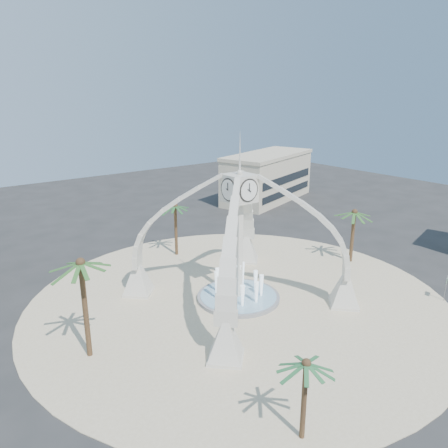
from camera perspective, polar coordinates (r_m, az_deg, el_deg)
ground at (r=43.11m, az=1.89°, el=-9.78°), size 140.00×140.00×0.00m
plaza at (r=43.09m, az=1.89°, el=-9.74°), size 40.00×40.00×0.06m
clock_tower at (r=40.59m, az=1.97°, el=-1.57°), size 17.94×17.94×16.30m
fountain at (r=42.98m, az=1.89°, el=-9.43°), size 8.00×8.00×3.62m
building_ne at (r=80.78m, az=5.71°, el=6.17°), size 21.87×14.17×8.60m
palm_east at (r=52.24m, az=16.69°, el=1.42°), size 4.72×4.72×6.92m
palm_west at (r=33.00m, az=-18.22°, el=-5.02°), size 5.23×5.23×8.49m
palm_north at (r=52.50m, az=-6.41°, el=2.28°), size 5.08×5.08×7.00m
palm_south at (r=25.68m, az=10.70°, el=-17.58°), size 4.31×4.31×5.69m
street_sign at (r=46.98m, az=27.07°, el=-6.90°), size 0.91×0.36×2.62m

